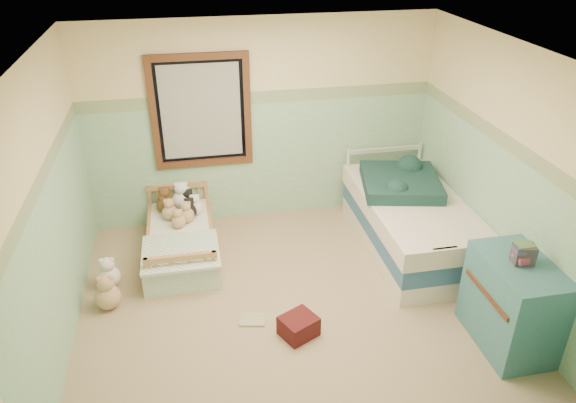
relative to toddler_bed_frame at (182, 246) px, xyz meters
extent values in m
cube|color=gray|center=(1.07, -1.05, -0.11)|extent=(4.20, 3.60, 0.02)
cube|color=silver|center=(1.07, -1.05, 2.41)|extent=(4.20, 3.60, 0.02)
cube|color=beige|center=(1.07, 0.75, 1.15)|extent=(4.20, 0.04, 2.50)
cube|color=beige|center=(1.07, -2.85, 1.15)|extent=(4.20, 0.04, 2.50)
cube|color=beige|center=(-1.03, -1.05, 1.15)|extent=(0.04, 3.60, 2.50)
cube|color=beige|center=(3.17, -1.05, 1.15)|extent=(0.04, 3.60, 2.50)
cube|color=#77B087|center=(1.07, 0.74, 0.65)|extent=(4.20, 0.01, 1.50)
cube|color=#487052|center=(1.07, 0.74, 1.48)|extent=(4.20, 0.01, 0.15)
cube|color=#462316|center=(0.37, 0.71, 1.35)|extent=(1.16, 0.06, 1.36)
cube|color=#B6B6AD|center=(0.37, 0.72, 1.35)|extent=(0.92, 0.01, 1.12)
cube|color=#AE7940|center=(0.00, 0.00, 0.00)|extent=(0.74, 1.49, 0.19)
cube|color=white|center=(0.00, 0.00, 0.16)|extent=(0.68, 1.42, 0.12)
cube|color=#7FBCDB|center=(0.00, -0.46, 0.23)|extent=(0.81, 0.74, 0.03)
sphere|color=brown|center=(-0.15, 0.50, 0.32)|extent=(0.21, 0.21, 0.21)
sphere|color=white|center=(0.05, 0.50, 0.34)|extent=(0.25, 0.25, 0.25)
sphere|color=tan|center=(-0.10, 0.28, 0.31)|extent=(0.18, 0.18, 0.18)
sphere|color=black|center=(0.13, 0.28, 0.30)|extent=(0.17, 0.17, 0.17)
sphere|color=white|center=(-0.76, -0.48, 0.02)|extent=(0.24, 0.24, 0.24)
sphere|color=tan|center=(-0.74, -0.83, 0.03)|extent=(0.26, 0.26, 0.26)
cube|color=silver|center=(2.62, -0.41, 0.01)|extent=(1.01, 2.03, 0.22)
cube|color=#315886|center=(2.62, -0.41, 0.23)|extent=(1.01, 2.03, 0.22)
cube|color=white|center=(2.62, -0.41, 0.45)|extent=(1.05, 2.07, 0.22)
cube|color=black|center=(2.57, -0.11, 0.63)|extent=(1.03, 1.07, 0.14)
cube|color=teal|center=(2.88, -2.04, 0.34)|extent=(0.54, 0.87, 0.87)
cube|color=#483130|center=(2.88, -2.02, 0.86)|extent=(0.19, 0.16, 0.17)
cube|color=maroon|center=(1.04, -1.59, 0.00)|extent=(0.41, 0.39, 0.20)
cube|color=yellow|center=(0.64, -1.31, -0.08)|extent=(0.28, 0.24, 0.02)
sphere|color=tan|center=(0.00, 0.07, 0.30)|extent=(0.16, 0.16, 0.16)
sphere|color=black|center=(0.12, 0.47, 0.31)|extent=(0.19, 0.19, 0.19)
sphere|color=tan|center=(0.09, 0.18, 0.31)|extent=(0.18, 0.18, 0.18)
sphere|color=brown|center=(-0.18, 0.48, 0.30)|extent=(0.16, 0.16, 0.16)
sphere|color=white|center=(0.09, 0.50, 0.31)|extent=(0.19, 0.19, 0.19)
sphere|color=white|center=(0.20, 0.34, 0.31)|extent=(0.18, 0.18, 0.18)
camera|label=1|loc=(0.20, -5.34, 3.42)|focal=33.56mm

